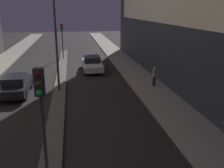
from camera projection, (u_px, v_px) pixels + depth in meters
median_strip at (61, 82)px, 21.26m from camera, size 0.93×32.62×0.15m
traffic_light_near at (41, 102)px, 8.03m from camera, size 0.32×0.42×4.18m
traffic_light_mid at (62, 33)px, 30.28m from camera, size 0.32×0.42×4.18m
street_lamp at (54, 4)px, 17.00m from camera, size 0.59×0.59×8.73m
car_left_lane at (16, 85)px, 18.24m from camera, size 1.76×4.58×1.49m
car_right_lane at (92, 64)px, 25.29m from camera, size 1.85×4.80×1.42m
pedestrian_on_right_sidewalk at (154, 76)px, 19.92m from camera, size 0.32×0.32×1.55m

